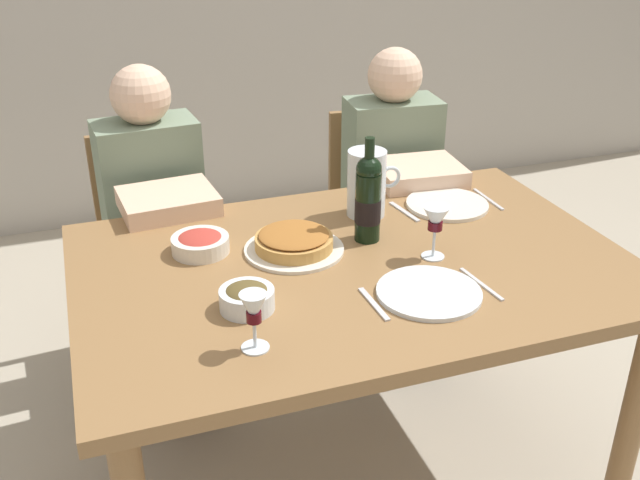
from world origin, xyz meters
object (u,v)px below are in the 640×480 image
chair_left (151,234)px  diner_right (400,201)px  wine_glass_right_diner (435,221)px  water_pitcher (367,187)px  olive_bowl (247,297)px  dinner_plate_left_setting (429,292)px  baked_tart (294,242)px  dinner_plate_right_setting (447,204)px  wine_glass_left_diner (254,312)px  dining_table (353,290)px  salad_bowl (200,243)px  wine_bottle (368,198)px  chair_right (378,205)px  diner_left (162,230)px

chair_left → diner_right: (0.90, -0.27, 0.12)m
wine_glass_right_diner → chair_left: bearing=125.0°
water_pitcher → olive_bowl: size_ratio=1.54×
dinner_plate_left_setting → diner_right: bearing=69.3°
chair_left → olive_bowl: bearing=91.8°
water_pitcher → baked_tart: bearing=-150.0°
water_pitcher → dinner_plate_right_setting: bearing=-5.6°
baked_tart → chair_left: bearing=111.8°
wine_glass_left_diner → baked_tart: bearing=62.3°
wine_glass_right_diner → chair_left: size_ratio=0.17×
water_pitcher → dinner_plate_left_setting: size_ratio=0.78×
dinner_plate_right_setting → water_pitcher: bearing=174.4°
baked_tart → diner_right: diner_right is taller
water_pitcher → wine_glass_left_diner: bearing=-130.8°
dining_table → dinner_plate_left_setting: size_ratio=5.63×
olive_bowl → dinner_plate_right_setting: size_ratio=0.52×
salad_bowl → chair_left: bearing=95.7°
wine_bottle → olive_bowl: size_ratio=2.28×
dining_table → diner_right: 0.78m
water_pitcher → dinner_plate_left_setting: water_pitcher is taller
wine_bottle → dinner_plate_left_setting: 0.36m
salad_bowl → chair_right: size_ratio=0.19×
dining_table → chair_left: size_ratio=1.72×
olive_bowl → wine_glass_left_diner: bearing=-98.0°
wine_glass_right_diner → chair_right: wine_glass_right_diner is taller
dinner_plate_right_setting → wine_bottle: bearing=-157.8°
dinner_plate_right_setting → dining_table: bearing=-149.0°
salad_bowl → diner_left: (-0.06, 0.48, -0.17)m
olive_bowl → wine_glass_left_diner: (-0.02, -0.17, 0.06)m
wine_glass_left_diner → diner_right: bearing=50.0°
dinner_plate_left_setting → dinner_plate_right_setting: 0.57m
olive_bowl → diner_left: 0.84m
salad_bowl → olive_bowl: size_ratio=1.19×
chair_left → dinner_plate_left_setting: bearing=111.8°
dining_table → olive_bowl: size_ratio=11.12×
baked_tart → diner_right: size_ratio=0.24×
wine_glass_left_diner → chair_right: (0.82, 1.19, -0.36)m
baked_tart → chair_left: chair_left is taller
salad_bowl → dinner_plate_right_setting: salad_bowl is taller
baked_tart → salad_bowl: size_ratio=1.74×
chair_right → baked_tart: bearing=57.2°
dining_table → baked_tart: (-0.14, 0.11, 0.12)m
wine_glass_right_diner → dinner_plate_left_setting: bearing=-119.7°
olive_bowl → wine_glass_left_diner: wine_glass_left_diner is taller
water_pitcher → diner_left: bearing=146.0°
dining_table → water_pitcher: (0.15, 0.28, 0.18)m
salad_bowl → olive_bowl: bearing=-81.5°
olive_bowl → dining_table: bearing=23.1°
salad_bowl → wine_glass_left_diner: 0.51m
salad_bowl → olive_bowl: 0.34m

